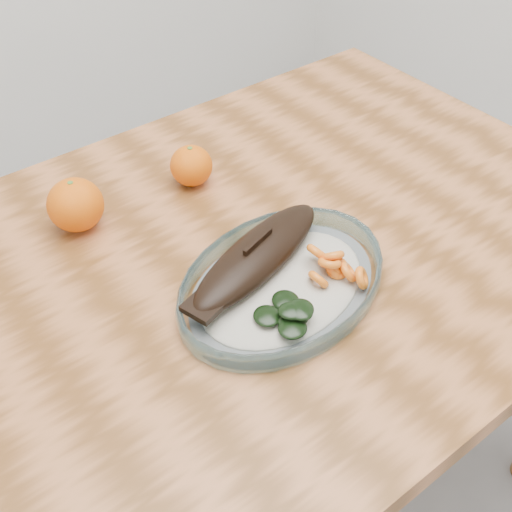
% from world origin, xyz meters
% --- Properties ---
extents(ground, '(3.00, 3.00, 0.00)m').
position_xyz_m(ground, '(0.00, 0.00, 0.00)').
color(ground, slate).
rests_on(ground, ground).
extents(dining_table, '(1.20, 0.80, 0.75)m').
position_xyz_m(dining_table, '(0.00, 0.00, 0.65)').
color(dining_table, brown).
rests_on(dining_table, ground).
extents(plated_meal, '(0.67, 0.67, 0.08)m').
position_xyz_m(plated_meal, '(-0.01, -0.09, 0.77)').
color(plated_meal, white).
rests_on(plated_meal, dining_table).
extents(orange_left, '(0.08, 0.08, 0.08)m').
position_xyz_m(orange_left, '(-0.17, 0.20, 0.79)').
color(orange_left, '#E15404').
rests_on(orange_left, dining_table).
extents(orange_right, '(0.07, 0.07, 0.07)m').
position_xyz_m(orange_right, '(0.03, 0.19, 0.78)').
color(orange_right, '#E15404').
rests_on(orange_right, dining_table).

